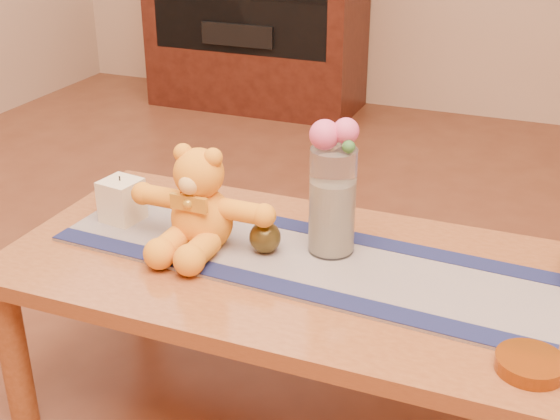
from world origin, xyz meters
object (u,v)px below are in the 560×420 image
at_px(glass_vase, 332,201).
at_px(bronze_ball, 265,237).
at_px(pillar_candle, 122,200).
at_px(teddy_bear, 201,199).
at_px(amber_dish, 530,364).

distance_m(glass_vase, bronze_ball, 0.18).
bearing_deg(bronze_ball, pillar_candle, 176.59).
bearing_deg(teddy_bear, bronze_ball, 7.03).
bearing_deg(glass_vase, teddy_bear, -164.67).
relative_size(pillar_candle, amber_dish, 0.85).
bearing_deg(glass_vase, bronze_ball, -155.66).
height_order(teddy_bear, bronze_ball, teddy_bear).
distance_m(pillar_candle, amber_dish, 1.08).
height_order(bronze_ball, amber_dish, bronze_ball).
distance_m(teddy_bear, pillar_candle, 0.27).
height_order(pillar_candle, bronze_ball, pillar_candle).
bearing_deg(teddy_bear, amber_dish, -14.41).
height_order(glass_vase, bronze_ball, glass_vase).
bearing_deg(amber_dish, bronze_ball, 159.95).
xyz_separation_m(glass_vase, amber_dish, (0.49, -0.30, -0.12)).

